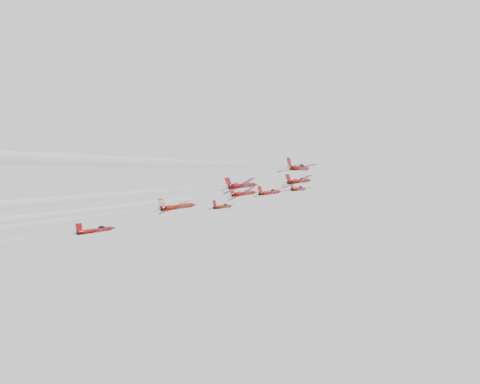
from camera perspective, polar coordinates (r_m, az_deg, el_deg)
The scene contains 7 objects.
jet_lead at distance 160.34m, azimuth 6.25°, elevation 0.34°, with size 9.72×12.83×6.85m.
jet_row2_left at distance 154.83m, azimuth -1.85°, elevation -1.56°, with size 9.02×11.91×6.36m.
jet_row2_center at distance 147.63m, azimuth 3.20°, elevation -0.05°, with size 9.21×12.17×6.50m.
jet_row2_right at distance 136.76m, azimuth 6.33°, elevation 1.18°, with size 9.20×12.15×6.49m.
jet_center at distance 98.22m, azimuth -12.10°, elevation -1.20°, with size 8.62×84.92×40.92m.
jet_rear_right at distance 80.45m, azimuth -15.46°, elevation -0.23°, with size 8.80×86.65×41.75m.
jet_rear_farright at distance 72.40m, azimuth -8.01°, elevation 2.50°, with size 8.84×87.07×41.95m.
Camera 1 is at (68.44, -96.86, 87.26)m, focal length 40.00 mm.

